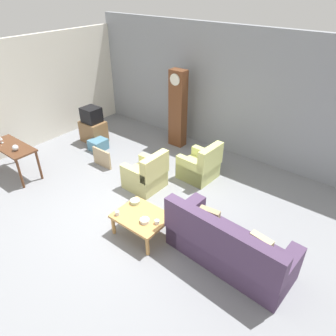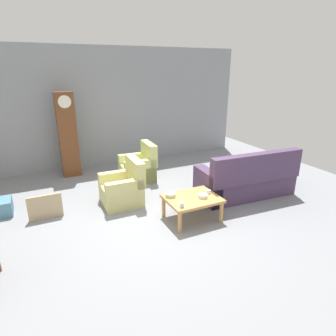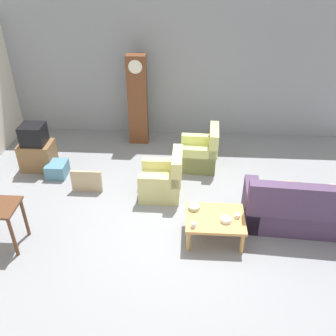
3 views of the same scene
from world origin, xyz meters
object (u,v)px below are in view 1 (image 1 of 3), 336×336
object	(u,v)px
couch_floral	(228,247)
framed_picture_leaning	(102,158)
bowl_shallow_green	(135,201)
coffee_table_wood	(142,218)
wine_glass_mid	(1,139)
tv_crt	(91,115)
cup_blue_rimmed	(117,213)
armchair_olive_near	(146,176)
grandfather_clock	(178,109)
storage_box_blue	(98,144)
tv_stand_cabinet	(94,131)
console_table_dark	(13,150)
glass_dome_cloche	(15,148)
armchair_olive_far	(200,167)
bowl_white_stacked	(145,221)
cup_white_porcelain	(157,222)

from	to	relation	value
couch_floral	framed_picture_leaning	bearing A→B (deg)	168.71
couch_floral	bowl_shallow_green	xyz separation A→B (m)	(-1.92, -0.17, 0.11)
coffee_table_wood	wine_glass_mid	xyz separation A→B (m)	(-4.03, -0.41, 0.52)
tv_crt	framed_picture_leaning	xyz separation A→B (m)	(1.25, -0.80, -0.58)
framed_picture_leaning	cup_blue_rimmed	size ratio (longest dim) A/B	6.99
armchair_olive_near	grandfather_clock	world-z (taller)	grandfather_clock
cup_blue_rimmed	storage_box_blue	bearing A→B (deg)	145.51
bowl_shallow_green	wine_glass_mid	xyz separation A→B (m)	(-3.69, -0.61, 0.42)
tv_stand_cabinet	cup_blue_rimmed	xyz separation A→B (m)	(3.33, -2.23, 0.17)
wine_glass_mid	tv_stand_cabinet	bearing A→B (deg)	81.63
console_table_dark	tv_crt	bearing A→B (deg)	88.76
storage_box_blue	glass_dome_cloche	bearing A→B (deg)	-96.49
couch_floral	coffee_table_wood	size ratio (longest dim) A/B	2.24
armchair_olive_far	couch_floral	bearing A→B (deg)	-46.54
bowl_shallow_green	wine_glass_mid	bearing A→B (deg)	-170.59
couch_floral	storage_box_blue	world-z (taller)	couch_floral
bowl_shallow_green	grandfather_clock	bearing A→B (deg)	113.05
coffee_table_wood	bowl_white_stacked	world-z (taller)	bowl_white_stacked
coffee_table_wood	console_table_dark	xyz separation A→B (m)	(-3.73, -0.35, 0.30)
tv_stand_cabinet	cup_blue_rimmed	bearing A→B (deg)	-33.77
armchair_olive_near	bowl_shallow_green	distance (m)	1.15
storage_box_blue	wine_glass_mid	distance (m)	2.39
tv_crt	glass_dome_cloche	xyz separation A→B (m)	(0.24, -2.37, 0.04)
tv_stand_cabinet	glass_dome_cloche	size ratio (longest dim) A/B	4.98
tv_crt	wine_glass_mid	distance (m)	2.41
bowl_white_stacked	cup_blue_rimmed	bearing A→B (deg)	-162.40
coffee_table_wood	bowl_white_stacked	xyz separation A→B (m)	(0.17, -0.09, 0.09)
cup_white_porcelain	couch_floral	bearing A→B (deg)	16.26
tv_crt	cup_blue_rimmed	xyz separation A→B (m)	(3.33, -2.23, -0.34)
coffee_table_wood	tv_stand_cabinet	size ratio (longest dim) A/B	1.41
tv_stand_cabinet	bowl_shallow_green	world-z (taller)	tv_stand_cabinet
tv_stand_cabinet	cup_white_porcelain	size ratio (longest dim) A/B	7.89
coffee_table_wood	cup_white_porcelain	size ratio (longest dim) A/B	11.14
tv_crt	glass_dome_cloche	bearing A→B (deg)	-84.12
glass_dome_cloche	bowl_shallow_green	world-z (taller)	glass_dome_cloche
grandfather_clock	framed_picture_leaning	size ratio (longest dim) A/B	3.52
couch_floral	armchair_olive_far	world-z (taller)	couch_floral
coffee_table_wood	cup_blue_rimmed	xyz separation A→B (m)	(-0.35, -0.26, 0.10)
armchair_olive_far	console_table_dark	bearing A→B (deg)	-143.55
glass_dome_cloche	bowl_white_stacked	bearing A→B (deg)	4.91
bowl_white_stacked	console_table_dark	bearing A→B (deg)	-176.15
storage_box_blue	framed_picture_leaning	bearing A→B (deg)	-34.60
grandfather_clock	couch_floral	bearing A→B (deg)	-42.21
armchair_olive_far	bowl_white_stacked	bearing A→B (deg)	-80.95
cup_blue_rimmed	bowl_white_stacked	world-z (taller)	cup_blue_rimmed
framed_picture_leaning	grandfather_clock	bearing A→B (deg)	70.34
console_table_dark	tv_stand_cabinet	size ratio (longest dim) A/B	1.91
tv_crt	cup_blue_rimmed	bearing A→B (deg)	-33.77
armchair_olive_far	cup_white_porcelain	bearing A→B (deg)	-75.84
glass_dome_cloche	armchair_olive_far	bearing A→B (deg)	39.36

